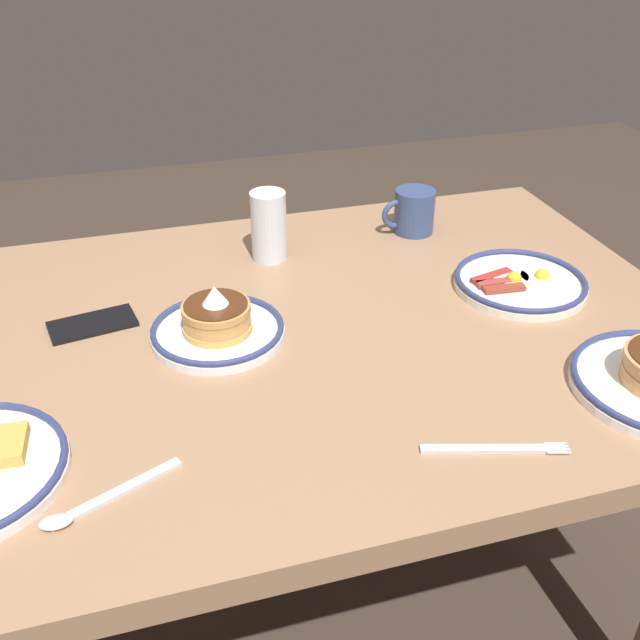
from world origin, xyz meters
The scene contains 9 objects.
ground_plane centered at (0.00, 0.00, 0.00)m, with size 6.00×6.00×0.00m, color #3D3027.
dining_table centered at (0.00, 0.00, 0.67)m, with size 1.48×0.96×0.75m.
plate_near_main centered at (-0.48, -0.02, 0.77)m, with size 0.24×0.24×0.04m.
plate_far_companion centered at (0.09, -0.01, 0.78)m, with size 0.22×0.22×0.10m.
coffee_mug centered at (-0.38, -0.31, 0.80)m, with size 0.12×0.09×0.09m.
drinking_glass centered at (-0.06, -0.28, 0.81)m, with size 0.07×0.07×0.14m.
cell_phone centered at (0.29, -0.11, 0.76)m, with size 0.14×0.07×0.01m, color black.
fork_near centered at (-0.22, 0.37, 0.76)m, with size 0.20×0.07×0.01m.
tea_spoon centered at (0.30, 0.32, 0.76)m, with size 0.18×0.09×0.01m.
Camera 1 is at (0.22, 1.02, 1.42)m, focal length 41.38 mm.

